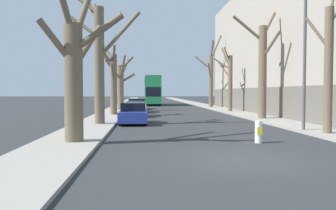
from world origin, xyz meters
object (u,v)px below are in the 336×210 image
(street_tree_left_0, at_px, (75,69))
(parked_car_2, at_px, (137,106))
(parked_car_1, at_px, (136,109))
(parked_car_0, at_px, (133,114))
(street_tree_right_1, at_px, (262,68))
(double_decker_bus, at_px, (152,89))
(street_tree_right_2, at_px, (229,80))
(street_tree_right_0, at_px, (330,63))
(traffic_bollard, at_px, (258,132))
(lamp_post, at_px, (303,51))
(parked_car_3, at_px, (138,104))
(street_tree_left_3, at_px, (121,84))
(street_tree_left_1, at_px, (99,57))
(street_tree_left_2, at_px, (112,79))
(street_tree_right_3, at_px, (211,76))

(street_tree_left_0, relative_size, parked_car_2, 1.70)
(parked_car_1, bearing_deg, parked_car_0, -90.00)
(street_tree_right_1, height_order, double_decker_bus, street_tree_right_1)
(street_tree_right_1, bearing_deg, street_tree_right_2, 90.21)
(street_tree_right_0, xyz_separation_m, traffic_bollard, (-4.17, -2.00, -3.01))
(street_tree_left_0, xyz_separation_m, lamp_post, (10.96, 3.04, 1.18))
(parked_car_3, bearing_deg, street_tree_left_3, -120.89)
(street_tree_left_1, height_order, street_tree_left_3, street_tree_left_1)
(street_tree_right_1, xyz_separation_m, lamp_post, (-0.68, -7.57, 0.34))
(street_tree_left_2, bearing_deg, street_tree_left_0, -90.05)
(lamp_post, bearing_deg, street_tree_left_1, 158.20)
(parked_car_0, bearing_deg, parked_car_3, 90.00)
(street_tree_left_2, distance_m, street_tree_left_3, 7.74)
(parked_car_2, height_order, parked_car_3, parked_car_2)
(street_tree_right_2, bearing_deg, street_tree_right_1, -89.79)
(street_tree_left_2, bearing_deg, street_tree_right_1, -23.69)
(street_tree_left_3, bearing_deg, street_tree_right_2, -17.03)
(street_tree_left_0, distance_m, double_decker_bus, 39.49)
(street_tree_right_1, bearing_deg, double_decker_bus, 104.57)
(street_tree_right_1, distance_m, double_decker_bus, 29.63)
(double_decker_bus, bearing_deg, parked_car_1, -94.93)
(double_decker_bus, relative_size, parked_car_3, 2.56)
(street_tree_left_1, height_order, street_tree_left_2, street_tree_left_1)
(street_tree_left_1, xyz_separation_m, parked_car_0, (2.11, 0.82, -3.63))
(street_tree_right_1, relative_size, parked_car_2, 1.90)
(street_tree_left_1, height_order, street_tree_right_1, street_tree_left_1)
(street_tree_left_2, xyz_separation_m, parked_car_2, (2.05, 4.81, -2.57))
(street_tree_left_0, height_order, double_decker_bus, street_tree_left_0)
(street_tree_left_0, relative_size, street_tree_left_2, 0.99)
(traffic_bollard, bearing_deg, parked_car_3, 101.31)
(parked_car_2, xyz_separation_m, parked_car_3, (0.00, 5.96, -0.05))
(street_tree_right_2, distance_m, double_decker_bus, 20.69)
(parked_car_3, bearing_deg, street_tree_left_1, -96.32)
(street_tree_left_0, xyz_separation_m, parked_car_3, (2.06, 26.49, -2.41))
(street_tree_left_1, height_order, parked_car_3, street_tree_left_1)
(street_tree_left_0, height_order, lamp_post, lamp_post)
(street_tree_right_1, distance_m, parked_car_2, 14.16)
(street_tree_left_1, distance_m, parked_car_2, 13.74)
(street_tree_right_2, bearing_deg, street_tree_left_2, -159.88)
(street_tree_left_2, relative_size, double_decker_bus, 0.72)
(street_tree_right_1, distance_m, traffic_bollard, 12.23)
(street_tree_right_3, bearing_deg, street_tree_right_0, -89.97)
(street_tree_left_3, bearing_deg, street_tree_left_1, -91.03)
(street_tree_left_0, xyz_separation_m, parked_car_2, (2.06, 20.53, -2.36))
(double_decker_bus, bearing_deg, street_tree_left_2, -100.07)
(street_tree_right_0, height_order, street_tree_right_1, street_tree_right_1)
(street_tree_left_2, distance_m, parked_car_0, 8.15)
(double_decker_bus, xyz_separation_m, parked_car_0, (-2.13, -31.00, -1.91))
(lamp_post, bearing_deg, parked_car_0, 149.60)
(street_tree_left_3, bearing_deg, street_tree_right_3, 26.22)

